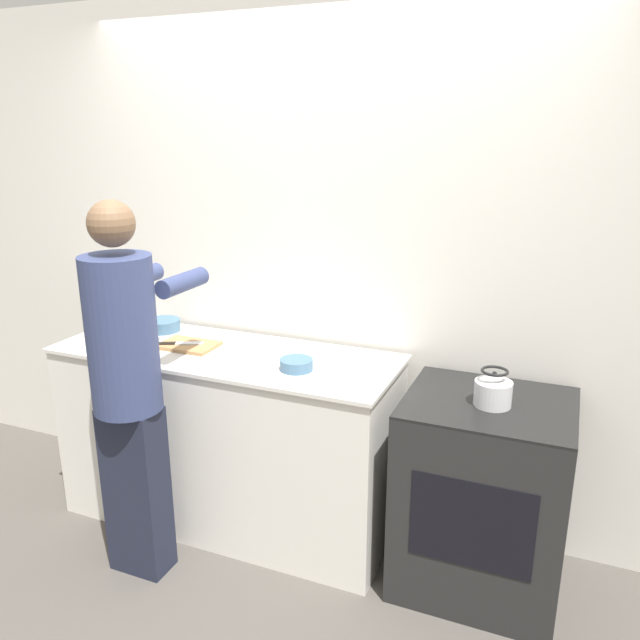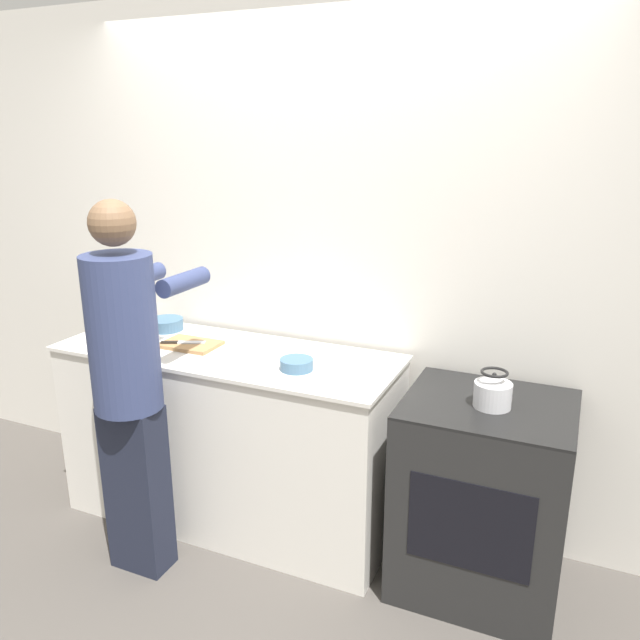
{
  "view_description": "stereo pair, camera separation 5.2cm",
  "coord_description": "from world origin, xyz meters",
  "px_view_note": "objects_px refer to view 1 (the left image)",
  "views": [
    {
      "loc": [
        1.14,
        -2.17,
        1.95
      ],
      "look_at": [
        0.16,
        0.21,
        1.18
      ],
      "focal_mm": 35.0,
      "sensor_mm": 36.0,
      "label": 1
    },
    {
      "loc": [
        1.19,
        -2.15,
        1.95
      ],
      "look_at": [
        0.16,
        0.21,
        1.18
      ],
      "focal_mm": 35.0,
      "sensor_mm": 36.0,
      "label": 2
    }
  ],
  "objects_px": {
    "person": "(128,380)",
    "knife": "(180,343)",
    "oven": "(482,494)",
    "bowl_prep": "(163,325)",
    "canister_jar": "(125,319)",
    "cutting_board": "(188,345)",
    "kettle": "(493,390)"
  },
  "relations": [
    {
      "from": "person",
      "to": "knife",
      "type": "xyz_separation_m",
      "value": [
        -0.05,
        0.46,
        0.01
      ]
    },
    {
      "from": "person",
      "to": "kettle",
      "type": "bearing_deg",
      "value": 17.27
    },
    {
      "from": "person",
      "to": "knife",
      "type": "bearing_deg",
      "value": 96.76
    },
    {
      "from": "oven",
      "to": "knife",
      "type": "height_order",
      "value": "knife"
    },
    {
      "from": "oven",
      "to": "person",
      "type": "relative_size",
      "value": 0.52
    },
    {
      "from": "oven",
      "to": "canister_jar",
      "type": "height_order",
      "value": "canister_jar"
    },
    {
      "from": "bowl_prep",
      "to": "canister_jar",
      "type": "relative_size",
      "value": 1.17
    },
    {
      "from": "knife",
      "to": "canister_jar",
      "type": "xyz_separation_m",
      "value": [
        -0.4,
        0.09,
        0.05
      ]
    },
    {
      "from": "kettle",
      "to": "canister_jar",
      "type": "xyz_separation_m",
      "value": [
        -1.93,
        0.1,
        0.05
      ]
    },
    {
      "from": "cutting_board",
      "to": "kettle",
      "type": "height_order",
      "value": "kettle"
    },
    {
      "from": "oven",
      "to": "cutting_board",
      "type": "height_order",
      "value": "cutting_board"
    },
    {
      "from": "person",
      "to": "oven",
      "type": "bearing_deg",
      "value": 18.56
    },
    {
      "from": "cutting_board",
      "to": "knife",
      "type": "bearing_deg",
      "value": -148.6
    },
    {
      "from": "oven",
      "to": "bowl_prep",
      "type": "xyz_separation_m",
      "value": [
        -1.75,
        0.17,
        0.52
      ]
    },
    {
      "from": "knife",
      "to": "bowl_prep",
      "type": "relative_size",
      "value": 1.19
    },
    {
      "from": "bowl_prep",
      "to": "cutting_board",
      "type": "bearing_deg",
      "value": -31.99
    },
    {
      "from": "bowl_prep",
      "to": "kettle",
      "type": "bearing_deg",
      "value": -6.4
    },
    {
      "from": "bowl_prep",
      "to": "knife",
      "type": "bearing_deg",
      "value": -39.0
    },
    {
      "from": "cutting_board",
      "to": "canister_jar",
      "type": "relative_size",
      "value": 1.84
    },
    {
      "from": "person",
      "to": "cutting_board",
      "type": "height_order",
      "value": "person"
    },
    {
      "from": "cutting_board",
      "to": "bowl_prep",
      "type": "bearing_deg",
      "value": 148.01
    },
    {
      "from": "kettle",
      "to": "person",
      "type": "bearing_deg",
      "value": -162.73
    },
    {
      "from": "kettle",
      "to": "bowl_prep",
      "type": "height_order",
      "value": "kettle"
    },
    {
      "from": "knife",
      "to": "bowl_prep",
      "type": "height_order",
      "value": "bowl_prep"
    },
    {
      "from": "person",
      "to": "cutting_board",
      "type": "xyz_separation_m",
      "value": [
        -0.02,
        0.48,
        0.0
      ]
    },
    {
      "from": "oven",
      "to": "canister_jar",
      "type": "distance_m",
      "value": 1.99
    },
    {
      "from": "cutting_board",
      "to": "kettle",
      "type": "distance_m",
      "value": 1.48
    },
    {
      "from": "knife",
      "to": "canister_jar",
      "type": "distance_m",
      "value": 0.42
    },
    {
      "from": "kettle",
      "to": "knife",
      "type": "bearing_deg",
      "value": 179.85
    },
    {
      "from": "canister_jar",
      "to": "bowl_prep",
      "type": "bearing_deg",
      "value": 31.59
    },
    {
      "from": "cutting_board",
      "to": "knife",
      "type": "xyz_separation_m",
      "value": [
        -0.04,
        -0.02,
        0.01
      ]
    },
    {
      "from": "person",
      "to": "kettle",
      "type": "relative_size",
      "value": 10.95
    }
  ]
}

